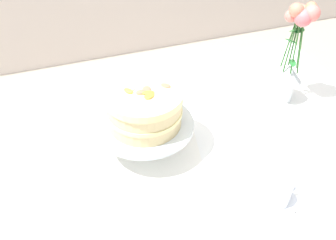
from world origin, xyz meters
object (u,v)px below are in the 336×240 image
at_px(dining_table, 184,176).
at_px(cake_stand, 145,127).
at_px(layer_cake, 144,108).
at_px(teacup, 276,195).
at_px(flower_vase, 292,54).

distance_m(dining_table, cake_stand, 0.21).
height_order(layer_cake, teacup, layer_cake).
bearing_deg(teacup, layer_cake, 130.30).
xyz_separation_m(cake_stand, layer_cake, (0.00, 0.00, 0.07)).
height_order(dining_table, cake_stand, cake_stand).
bearing_deg(flower_vase, layer_cake, -171.42).
xyz_separation_m(dining_table, layer_cake, (-0.10, 0.07, 0.25)).
distance_m(cake_stand, layer_cake, 0.07).
relative_size(layer_cake, flower_vase, 0.62).
relative_size(flower_vase, teacup, 2.93).
height_order(layer_cake, flower_vase, flower_vase).
xyz_separation_m(dining_table, cake_stand, (-0.10, 0.07, 0.17)).
xyz_separation_m(layer_cake, teacup, (0.27, -0.31, -0.13)).
height_order(dining_table, teacup, teacup).
height_order(dining_table, flower_vase, flower_vase).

